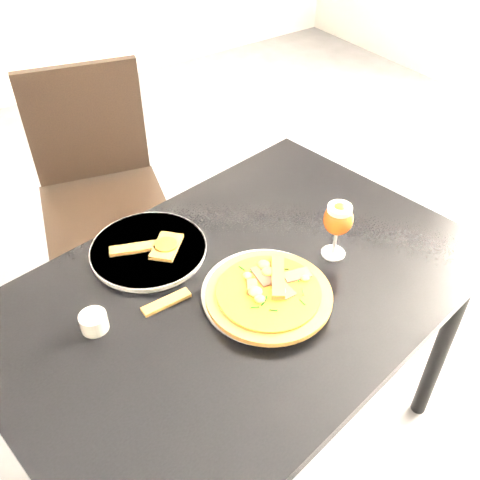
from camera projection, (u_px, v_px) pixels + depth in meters
ground at (330, 413)px, 1.87m from camera, size 6.00×6.00×0.00m
dining_table at (241, 309)px, 1.36m from camera, size 1.31×0.98×0.75m
chair_far at (101, 190)px, 1.99m from camera, size 0.54×0.54×0.96m
plate_main at (265, 294)px, 1.27m from camera, size 0.35×0.35×0.02m
pizza at (269, 293)px, 1.24m from camera, size 0.30×0.30×0.03m
plate_second at (149, 250)px, 1.39m from camera, size 0.31×0.31×0.02m
crust_scraps at (156, 247)px, 1.37m from camera, size 0.19×0.14×0.01m
loose_crust at (166, 302)px, 1.25m from camera, size 0.12×0.03×0.01m
sauce_cup at (94, 321)px, 1.18m from camera, size 0.06×0.06×0.04m
beer_glass at (338, 220)px, 1.31m from camera, size 0.07×0.07×0.16m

